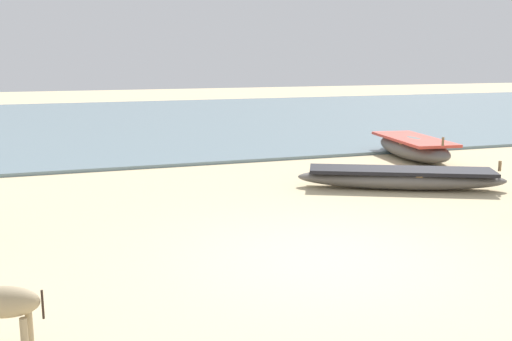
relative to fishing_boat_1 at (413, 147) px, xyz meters
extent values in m
plane|color=beige|center=(-5.39, -6.23, -0.30)|extent=(80.00, 80.00, 0.00)
cube|color=slate|center=(-5.39, 10.85, -0.26)|extent=(60.00, 20.00, 0.08)
ellipsoid|color=#5B5651|center=(0.00, 0.00, -0.02)|extent=(1.51, 3.27, 0.56)
cube|color=#CC3F33|center=(0.00, 0.00, 0.21)|extent=(1.44, 2.89, 0.07)
cube|color=olive|center=(-0.03, -0.23, 0.13)|extent=(0.97, 0.24, 0.04)
cylinder|color=olive|center=(-0.18, -1.44, 0.35)|extent=(0.06, 0.06, 0.20)
ellipsoid|color=#5B5651|center=(-2.22, -2.92, -0.10)|extent=(4.04, 2.48, 0.40)
cube|color=black|center=(-2.22, -2.92, 0.07)|extent=(3.59, 2.26, 0.07)
cube|color=olive|center=(-1.94, -3.05, 0.01)|extent=(0.41, 0.68, 0.04)
cylinder|color=olive|center=(-0.52, -3.72, 0.20)|extent=(0.06, 0.06, 0.20)
ellipsoid|color=tan|center=(-9.21, -7.48, 0.15)|extent=(0.71, 0.44, 0.29)
cylinder|color=tan|center=(-9.05, -7.60, -0.13)|extent=(0.07, 0.07, 0.33)
cylinder|color=tan|center=(-9.01, -7.46, -0.13)|extent=(0.07, 0.07, 0.33)
cylinder|color=#2D2119|center=(-8.88, -7.57, 0.12)|extent=(0.02, 0.02, 0.27)
camera|label=1|loc=(-8.68, -12.91, 2.32)|focal=41.69mm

